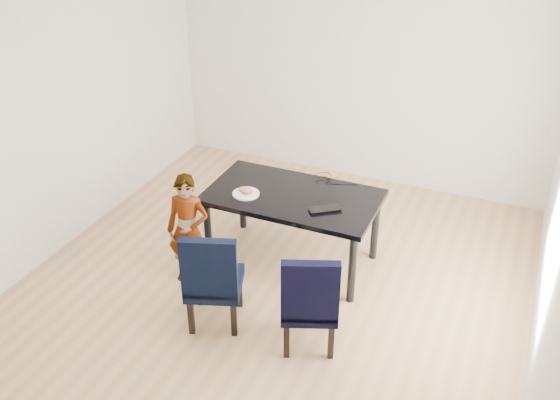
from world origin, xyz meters
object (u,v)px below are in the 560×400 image
at_px(chair_left, 214,275).
at_px(laptop, 324,207).
at_px(dining_table, 292,228).
at_px(child, 188,230).
at_px(plate, 246,194).
at_px(chair_right, 309,297).

bearing_deg(chair_left, laptop, 37.55).
xyz_separation_m(dining_table, child, (-0.76, -0.65, 0.17)).
bearing_deg(plate, child, -126.26).
distance_m(dining_table, chair_left, 1.10).
relative_size(dining_table, chair_left, 1.69).
bearing_deg(dining_table, chair_right, -60.93).
xyz_separation_m(dining_table, plate, (-0.40, -0.17, 0.38)).
relative_size(chair_left, child, 0.86).
bearing_deg(laptop, child, -10.24).
xyz_separation_m(dining_table, chair_left, (-0.27, -1.07, 0.10)).
xyz_separation_m(chair_right, plate, (-0.96, 0.84, 0.29)).
bearing_deg(dining_table, plate, -157.18).
bearing_deg(plate, dining_table, 22.82).
height_order(dining_table, chair_left, chair_left).
distance_m(dining_table, laptop, 0.53).
bearing_deg(plate, laptop, 4.29).
height_order(dining_table, chair_right, chair_right).
relative_size(chair_right, laptop, 3.15).
distance_m(chair_right, child, 1.37).
xyz_separation_m(plate, laptop, (0.75, 0.06, 0.00)).
bearing_deg(laptop, chair_right, 67.10).
height_order(chair_right, laptop, chair_right).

